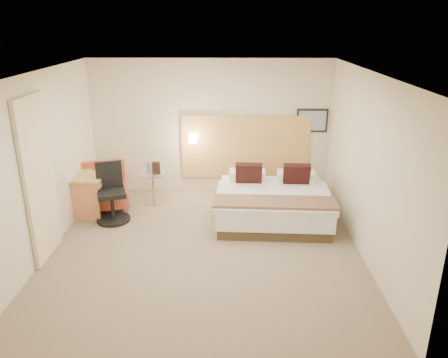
{
  "coord_description": "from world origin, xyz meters",
  "views": [
    {
      "loc": [
        0.39,
        -6.1,
        3.37
      ],
      "look_at": [
        0.29,
        0.49,
        0.97
      ],
      "focal_mm": 35.0,
      "sensor_mm": 36.0,
      "label": 1
    }
  ],
  "objects_px": {
    "desk": "(96,179)",
    "desk_chair": "(112,198)",
    "lounge_chair": "(105,191)",
    "side_table": "(153,186)",
    "bed": "(272,202)"
  },
  "relations": [
    {
      "from": "desk",
      "to": "desk_chair",
      "type": "xyz_separation_m",
      "value": [
        0.41,
        -0.5,
        -0.16
      ]
    },
    {
      "from": "desk",
      "to": "desk_chair",
      "type": "relative_size",
      "value": 1.18
    },
    {
      "from": "side_table",
      "to": "bed",
      "type": "bearing_deg",
      "value": -16.02
    },
    {
      "from": "side_table",
      "to": "desk",
      "type": "relative_size",
      "value": 0.5
    },
    {
      "from": "side_table",
      "to": "desk",
      "type": "bearing_deg",
      "value": -164.62
    },
    {
      "from": "lounge_chair",
      "to": "desk_chair",
      "type": "xyz_separation_m",
      "value": [
        0.28,
        -0.55,
        0.09
      ]
    },
    {
      "from": "lounge_chair",
      "to": "desk",
      "type": "distance_m",
      "value": 0.29
    },
    {
      "from": "lounge_chair",
      "to": "desk",
      "type": "relative_size",
      "value": 0.81
    },
    {
      "from": "desk_chair",
      "to": "lounge_chair",
      "type": "bearing_deg",
      "value": 116.8
    },
    {
      "from": "lounge_chair",
      "to": "side_table",
      "type": "relative_size",
      "value": 1.62
    },
    {
      "from": "side_table",
      "to": "desk_chair",
      "type": "xyz_separation_m",
      "value": [
        -0.61,
        -0.78,
        0.09
      ]
    },
    {
      "from": "lounge_chair",
      "to": "desk_chair",
      "type": "bearing_deg",
      "value": -63.2
    },
    {
      "from": "bed",
      "to": "side_table",
      "type": "xyz_separation_m",
      "value": [
        -2.25,
        0.65,
        0.03
      ]
    },
    {
      "from": "bed",
      "to": "desk_chair",
      "type": "bearing_deg",
      "value": -177.29
    },
    {
      "from": "side_table",
      "to": "desk",
      "type": "xyz_separation_m",
      "value": [
        -1.02,
        -0.28,
        0.25
      ]
    }
  ]
}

